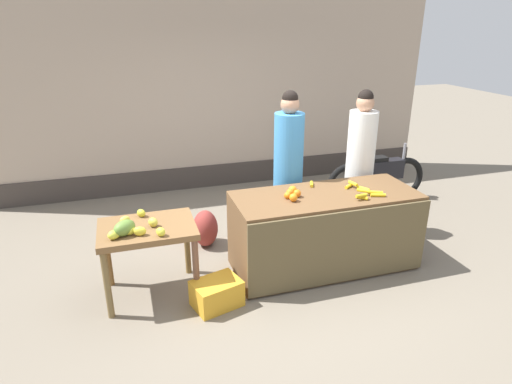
{
  "coord_description": "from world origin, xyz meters",
  "views": [
    {
      "loc": [
        -1.43,
        -3.85,
        2.55
      ],
      "look_at": [
        -0.19,
        0.15,
        0.9
      ],
      "focal_mm": 30.69,
      "sensor_mm": 36.0,
      "label": 1
    }
  ],
  "objects_px": {
    "produce_crate": "(217,293)",
    "produce_sack": "(205,228)",
    "vendor_woman_white_shirt": "(360,164)",
    "vendor_woman_blue_shirt": "(288,170)",
    "parked_motorcycle": "(376,177)"
  },
  "relations": [
    {
      "from": "vendor_woman_white_shirt",
      "to": "produce_crate",
      "type": "distance_m",
      "value": 2.42
    },
    {
      "from": "produce_sack",
      "to": "produce_crate",
      "type": "bearing_deg",
      "value": -96.21
    },
    {
      "from": "parked_motorcycle",
      "to": "produce_crate",
      "type": "bearing_deg",
      "value": -147.2
    },
    {
      "from": "vendor_woman_blue_shirt",
      "to": "parked_motorcycle",
      "type": "height_order",
      "value": "vendor_woman_blue_shirt"
    },
    {
      "from": "vendor_woman_blue_shirt",
      "to": "produce_crate",
      "type": "relative_size",
      "value": 4.18
    },
    {
      "from": "vendor_woman_blue_shirt",
      "to": "produce_sack",
      "type": "xyz_separation_m",
      "value": [
        -0.97,
        0.19,
        -0.71
      ]
    },
    {
      "from": "vendor_woman_white_shirt",
      "to": "vendor_woman_blue_shirt",
      "type": "bearing_deg",
      "value": 179.91
    },
    {
      "from": "vendor_woman_white_shirt",
      "to": "produce_sack",
      "type": "distance_m",
      "value": 2.04
    },
    {
      "from": "vendor_woman_blue_shirt",
      "to": "produce_sack",
      "type": "bearing_deg",
      "value": 168.88
    },
    {
      "from": "vendor_woman_blue_shirt",
      "to": "vendor_woman_white_shirt",
      "type": "relative_size",
      "value": 1.02
    },
    {
      "from": "parked_motorcycle",
      "to": "produce_sack",
      "type": "bearing_deg",
      "value": -167.59
    },
    {
      "from": "vendor_woman_blue_shirt",
      "to": "vendor_woman_white_shirt",
      "type": "xyz_separation_m",
      "value": [
        0.94,
        -0.0,
        -0.02
      ]
    },
    {
      "from": "parked_motorcycle",
      "to": "produce_crate",
      "type": "height_order",
      "value": "parked_motorcycle"
    },
    {
      "from": "produce_crate",
      "to": "produce_sack",
      "type": "bearing_deg",
      "value": 83.79
    },
    {
      "from": "vendor_woman_white_shirt",
      "to": "produce_crate",
      "type": "xyz_separation_m",
      "value": [
        -2.04,
        -1.03,
        -0.78
      ]
    }
  ]
}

